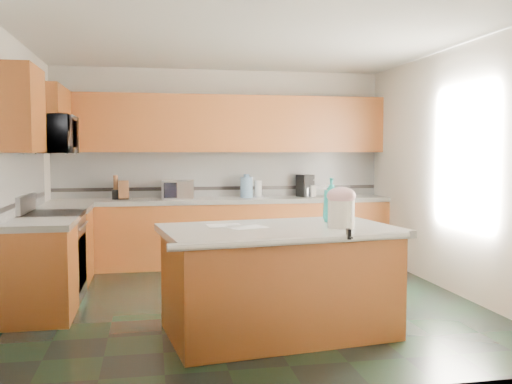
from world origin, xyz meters
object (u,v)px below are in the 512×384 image
object	(u,v)px
knife_block	(124,190)
toaster_oven	(178,190)
island_top	(279,230)
soap_bottle_island	(331,200)
treat_jar	(341,214)
island_base	(279,284)
coffee_maker	(305,186)

from	to	relation	value
knife_block	toaster_oven	distance (m)	0.72
island_top	soap_bottle_island	size ratio (longest dim) A/B	4.85
island_top	treat_jar	size ratio (longest dim) A/B	8.33
island_base	knife_block	bearing A→B (deg)	106.86
coffee_maker	island_base	bearing A→B (deg)	-131.24
treat_jar	toaster_oven	distance (m)	3.46
treat_jar	knife_block	distance (m)	3.77
knife_block	island_top	bearing A→B (deg)	-65.62
island_top	soap_bottle_island	xyz separation A→B (m)	(0.55, 0.26, 0.23)
knife_block	coffee_maker	xyz separation A→B (m)	(2.51, 0.03, 0.03)
toaster_oven	island_top	bearing A→B (deg)	-73.24
toaster_oven	island_base	bearing A→B (deg)	-73.24
soap_bottle_island	knife_block	size ratio (longest dim) A/B	1.65
island_base	soap_bottle_island	distance (m)	0.92
toaster_oven	coffee_maker	distance (m)	1.80
soap_bottle_island	coffee_maker	world-z (taller)	soap_bottle_island
island_top	knife_block	world-z (taller)	knife_block
island_base	soap_bottle_island	bearing A→B (deg)	17.58
treat_jar	coffee_maker	size ratio (longest dim) A/B	0.75
treat_jar	soap_bottle_island	bearing A→B (deg)	76.96
soap_bottle_island	treat_jar	bearing A→B (deg)	-87.96
knife_block	toaster_oven	xyz separation A→B (m)	(0.72, 0.00, 0.00)
knife_block	coffee_maker	world-z (taller)	coffee_maker
toaster_oven	treat_jar	bearing A→B (deg)	-65.69
island_base	island_top	bearing A→B (deg)	0.00
island_top	coffee_maker	world-z (taller)	coffee_maker
island_base	knife_block	xyz separation A→B (m)	(-1.42, 3.09, 0.61)
island_base	soap_bottle_island	size ratio (longest dim) A/B	4.60
treat_jar	coffee_maker	xyz separation A→B (m)	(0.59, 3.27, 0.04)
island_top	knife_block	distance (m)	3.40
knife_block	toaster_oven	world-z (taller)	knife_block
soap_bottle_island	coffee_maker	bearing A→B (deg)	87.85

